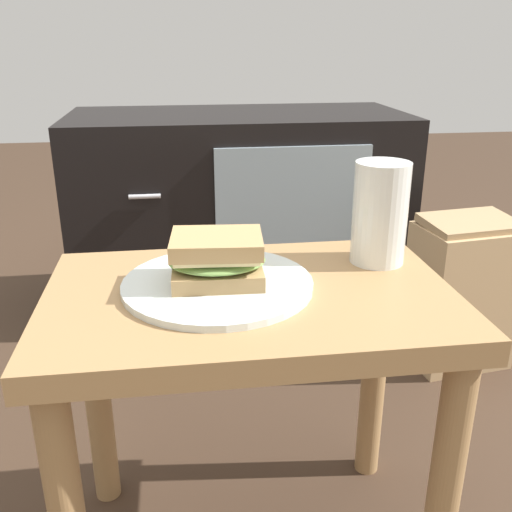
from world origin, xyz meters
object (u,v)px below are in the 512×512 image
tv_cabinet (239,211)px  paper_bag (461,293)px  plate (218,284)px  sandwich_front (217,259)px  beer_glass (380,216)px

tv_cabinet → paper_bag: bearing=-41.2°
paper_bag → plate: bearing=-142.5°
sandwich_front → plate: bearing=-90.0°
tv_cabinet → plate: bearing=-98.0°
tv_cabinet → sandwich_front: bearing=-98.0°
tv_cabinet → sandwich_front: size_ratio=7.06×
plate → paper_bag: bearing=37.5°
tv_cabinet → paper_bag: 0.68m
tv_cabinet → paper_bag: (0.51, -0.44, -0.10)m
beer_glass → tv_cabinet: bearing=97.8°
plate → beer_glass: 0.27m
sandwich_front → paper_bag: sandwich_front is taller
tv_cabinet → plate: tv_cabinet is taller
sandwich_front → tv_cabinet: bearing=82.0°
tv_cabinet → paper_bag: tv_cabinet is taller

